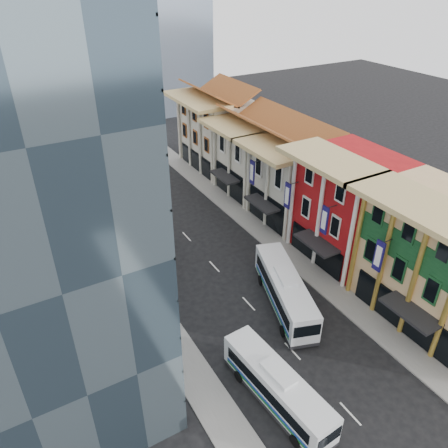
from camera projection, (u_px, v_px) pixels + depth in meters
ground at (360, 424)px, 31.65m from camera, size 200.00×200.00×0.00m
sidewalk_right at (277, 244)px, 51.55m from camera, size 3.00×90.00×0.15m
sidewalk_left at (141, 291)px, 44.31m from camera, size 3.00×90.00×0.15m
shophouse_tan at (447, 265)px, 38.22m from camera, size 8.00×14.00×12.00m
shophouse_red at (349, 207)px, 47.12m from camera, size 8.00×10.00×12.00m
shophouse_cream_near at (294, 182)px, 54.68m from camera, size 8.00×9.00×10.00m
shophouse_cream_mid at (255, 158)px, 61.36m from camera, size 8.00×9.00×10.00m
shophouse_cream_far at (218, 133)px, 68.88m from camera, size 8.00×12.00×11.00m
office_tower at (21, 190)px, 30.73m from camera, size 12.00×26.00×30.00m
office_block_far at (17, 173)px, 52.35m from camera, size 10.00×18.00×14.00m
bus_left_near at (277, 386)px, 32.45m from camera, size 3.29×10.74×3.39m
bus_left_far at (150, 244)px, 48.95m from camera, size 5.87×9.65×3.06m
bus_right at (285, 290)px, 41.64m from camera, size 6.34×12.06×3.78m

